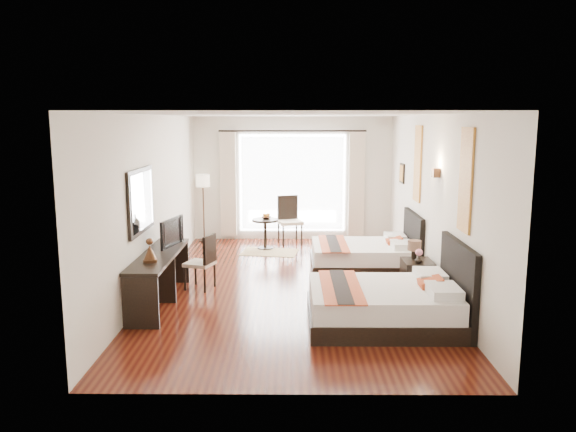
{
  "coord_description": "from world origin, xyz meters",
  "views": [
    {
      "loc": [
        -0.01,
        -8.99,
        2.71
      ],
      "look_at": [
        -0.08,
        0.5,
        1.09
      ],
      "focal_mm": 35.0,
      "sensor_mm": 36.0,
      "label": 1
    }
  ],
  "objects_px": {
    "table_lamp": "(414,247)",
    "window_chair": "(290,229)",
    "floor_lamp": "(203,185)",
    "fruit_bowl": "(266,218)",
    "vase": "(419,262)",
    "television": "(167,232)",
    "bed_near": "(389,303)",
    "side_table": "(265,234)",
    "bed_far": "(366,255)",
    "desk_chair": "(201,272)",
    "console_desk": "(160,278)",
    "nightstand": "(417,277)"
  },
  "relations": [
    {
      "from": "nightstand",
      "to": "window_chair",
      "type": "relative_size",
      "value": 0.53
    },
    {
      "from": "console_desk",
      "to": "fruit_bowl",
      "type": "height_order",
      "value": "console_desk"
    },
    {
      "from": "bed_near",
      "to": "vase",
      "type": "distance_m",
      "value": 1.38
    },
    {
      "from": "console_desk",
      "to": "window_chair",
      "type": "height_order",
      "value": "window_chair"
    },
    {
      "from": "desk_chair",
      "to": "side_table",
      "type": "relative_size",
      "value": 1.4
    },
    {
      "from": "bed_near",
      "to": "side_table",
      "type": "bearing_deg",
      "value": 112.6
    },
    {
      "from": "side_table",
      "to": "fruit_bowl",
      "type": "height_order",
      "value": "fruit_bowl"
    },
    {
      "from": "bed_far",
      "to": "floor_lamp",
      "type": "bearing_deg",
      "value": 144.05
    },
    {
      "from": "floor_lamp",
      "to": "television",
      "type": "bearing_deg",
      "value": -89.57
    },
    {
      "from": "vase",
      "to": "television",
      "type": "distance_m",
      "value": 3.94
    },
    {
      "from": "table_lamp",
      "to": "window_chair",
      "type": "relative_size",
      "value": 0.31
    },
    {
      "from": "bed_far",
      "to": "fruit_bowl",
      "type": "height_order",
      "value": "bed_far"
    },
    {
      "from": "nightstand",
      "to": "window_chair",
      "type": "bearing_deg",
      "value": 119.16
    },
    {
      "from": "desk_chair",
      "to": "television",
      "type": "bearing_deg",
      "value": 38.2
    },
    {
      "from": "floor_lamp",
      "to": "console_desk",
      "type": "bearing_deg",
      "value": -89.89
    },
    {
      "from": "table_lamp",
      "to": "television",
      "type": "bearing_deg",
      "value": -179.29
    },
    {
      "from": "desk_chair",
      "to": "fruit_bowl",
      "type": "bearing_deg",
      "value": -89.16
    },
    {
      "from": "bed_far",
      "to": "desk_chair",
      "type": "bearing_deg",
      "value": -157.41
    },
    {
      "from": "bed_near",
      "to": "desk_chair",
      "type": "distance_m",
      "value": 3.21
    },
    {
      "from": "console_desk",
      "to": "floor_lamp",
      "type": "distance_m",
      "value": 4.43
    },
    {
      "from": "bed_near",
      "to": "fruit_bowl",
      "type": "xyz_separation_m",
      "value": [
        -1.85,
        4.52,
        0.37
      ]
    },
    {
      "from": "vase",
      "to": "fruit_bowl",
      "type": "xyz_separation_m",
      "value": [
        -2.5,
        3.33,
        0.11
      ]
    },
    {
      "from": "vase",
      "to": "bed_far",
      "type": "bearing_deg",
      "value": 110.01
    },
    {
      "from": "bed_near",
      "to": "console_desk",
      "type": "distance_m",
      "value": 3.4
    },
    {
      "from": "floor_lamp",
      "to": "fruit_bowl",
      "type": "bearing_deg",
      "value": -26.3
    },
    {
      "from": "bed_near",
      "to": "side_table",
      "type": "relative_size",
      "value": 3.14
    },
    {
      "from": "nightstand",
      "to": "desk_chair",
      "type": "bearing_deg",
      "value": 175.78
    },
    {
      "from": "floor_lamp",
      "to": "bed_far",
      "type": "bearing_deg",
      "value": -35.95
    },
    {
      "from": "table_lamp",
      "to": "window_chair",
      "type": "bearing_deg",
      "value": 119.65
    },
    {
      "from": "nightstand",
      "to": "desk_chair",
      "type": "relative_size",
      "value": 0.62
    },
    {
      "from": "bed_near",
      "to": "floor_lamp",
      "type": "relative_size",
      "value": 1.33
    },
    {
      "from": "nightstand",
      "to": "floor_lamp",
      "type": "relative_size",
      "value": 0.37
    },
    {
      "from": "bed_near",
      "to": "window_chair",
      "type": "distance_m",
      "value": 5.17
    },
    {
      "from": "television",
      "to": "table_lamp",
      "type": "bearing_deg",
      "value": -76.42
    },
    {
      "from": "bed_near",
      "to": "bed_far",
      "type": "relative_size",
      "value": 1.07
    },
    {
      "from": "television",
      "to": "desk_chair",
      "type": "height_order",
      "value": "television"
    },
    {
      "from": "side_table",
      "to": "fruit_bowl",
      "type": "relative_size",
      "value": 3.18
    },
    {
      "from": "console_desk",
      "to": "fruit_bowl",
      "type": "relative_size",
      "value": 10.87
    },
    {
      "from": "vase",
      "to": "television",
      "type": "relative_size",
      "value": 0.15
    },
    {
      "from": "bed_far",
      "to": "table_lamp",
      "type": "xyz_separation_m",
      "value": [
        0.58,
        -1.31,
        0.45
      ]
    },
    {
      "from": "nightstand",
      "to": "table_lamp",
      "type": "bearing_deg",
      "value": 104.43
    },
    {
      "from": "table_lamp",
      "to": "window_chair",
      "type": "height_order",
      "value": "window_chair"
    },
    {
      "from": "bed_near",
      "to": "nightstand",
      "type": "relative_size",
      "value": 3.61
    },
    {
      "from": "table_lamp",
      "to": "window_chair",
      "type": "distance_m",
      "value": 4.05
    },
    {
      "from": "bed_near",
      "to": "nightstand",
      "type": "bearing_deg",
      "value": 63.57
    },
    {
      "from": "bed_near",
      "to": "table_lamp",
      "type": "relative_size",
      "value": 6.04
    },
    {
      "from": "bed_near",
      "to": "fruit_bowl",
      "type": "bearing_deg",
      "value": 112.24
    },
    {
      "from": "nightstand",
      "to": "side_table",
      "type": "distance_m",
      "value": 4.04
    },
    {
      "from": "side_table",
      "to": "floor_lamp",
      "type": "bearing_deg",
      "value": 152.56
    },
    {
      "from": "console_desk",
      "to": "side_table",
      "type": "bearing_deg",
      "value": 68.56
    }
  ]
}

